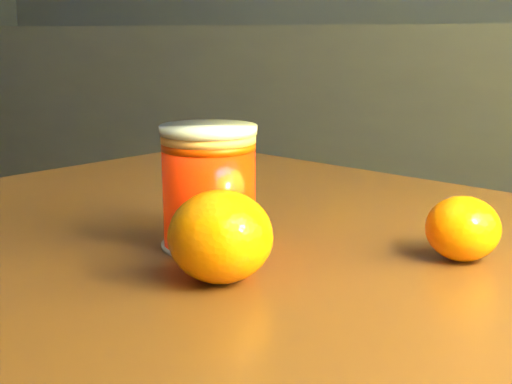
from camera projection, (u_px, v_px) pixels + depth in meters
The scene contains 5 objects.
kitchen_counter at pixel (279, 166), 2.34m from camera, with size 3.15×0.60×0.90m, color #45454A.
table at pixel (306, 358), 0.60m from camera, with size 1.02×0.77×0.71m.
juice_glass at pixel (209, 187), 0.59m from camera, with size 0.08×0.08×0.10m.
orange_front at pixel (220, 236), 0.51m from camera, with size 0.08×0.08×0.07m, color orange.
orange_back at pixel (463, 228), 0.56m from camera, with size 0.06×0.06×0.05m, color orange.
Camera 1 is at (1.29, -0.46, 0.89)m, focal length 50.00 mm.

